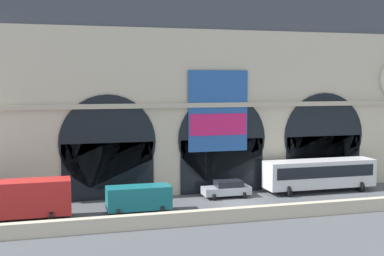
% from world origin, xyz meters
% --- Properties ---
extents(ground_plane, '(200.00, 200.00, 0.00)m').
position_xyz_m(ground_plane, '(0.00, 0.00, 0.00)').
color(ground_plane, '#54565B').
extents(quay_parapet_wall, '(90.00, 0.70, 1.08)m').
position_xyz_m(quay_parapet_wall, '(0.00, -4.92, 0.54)').
color(quay_parapet_wall, beige).
rests_on(quay_parapet_wall, ground).
extents(station_building, '(45.54, 4.91, 20.16)m').
position_xyz_m(station_building, '(0.03, 7.26, 9.74)').
color(station_building, beige).
rests_on(station_building, ground).
extents(box_truck_west, '(7.50, 2.91, 3.12)m').
position_xyz_m(box_truck_west, '(-17.97, -0.34, 1.70)').
color(box_truck_west, '#ADB2B7').
rests_on(box_truck_west, ground).
extents(van_midwest, '(5.20, 2.48, 2.20)m').
position_xyz_m(van_midwest, '(-8.97, -0.39, 1.25)').
color(van_midwest, '#19727A').
rests_on(van_midwest, ground).
extents(car_center, '(4.40, 2.22, 1.55)m').
position_xyz_m(car_center, '(-0.24, 2.90, 0.80)').
color(car_center, '#ADB2B7').
rests_on(car_center, ground).
extents(bus_mideast, '(11.00, 3.25, 3.10)m').
position_xyz_m(bus_mideast, '(9.20, 2.75, 1.78)').
color(bus_mideast, white).
rests_on(bus_mideast, ground).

